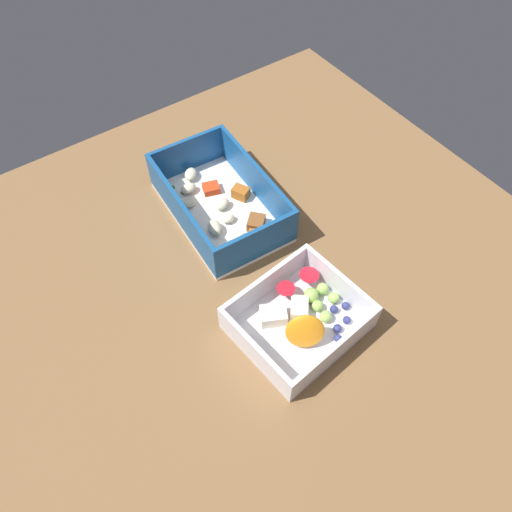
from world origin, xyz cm
name	(u,v)px	position (x,y,z in cm)	size (l,w,h in cm)	color
table_surface	(264,278)	(0.00, 0.00, 1.00)	(80.00, 80.00, 2.00)	brown
pasta_container	(221,204)	(-12.67, 1.15, 4.08)	(21.91, 14.40, 6.50)	white
fruit_bowl	(300,317)	(8.67, -0.75, 3.65)	(14.58, 16.40, 5.60)	white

